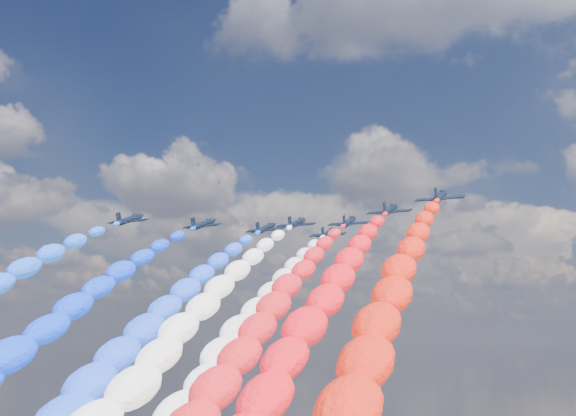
% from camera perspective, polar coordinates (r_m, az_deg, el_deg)
% --- Properties ---
extents(jet_0, '(9.28, 12.54, 6.60)m').
position_cam_1_polar(jet_0, '(158.94, -12.85, -0.93)').
color(jet_0, black).
extents(jet_1, '(9.91, 12.99, 6.60)m').
position_cam_1_polar(jet_1, '(162.43, -6.96, -1.33)').
color(jet_1, black).
extents(trail_1, '(6.97, 95.23, 54.95)m').
position_cam_1_polar(trail_1, '(119.07, -18.36, -9.89)').
color(trail_1, '#0E37E5').
extents(jet_2, '(9.75, 12.88, 6.60)m').
position_cam_1_polar(jet_2, '(167.35, -1.84, -1.68)').
color(jet_2, black).
extents(trail_2, '(6.97, 95.23, 54.95)m').
position_cam_1_polar(trail_2, '(121.43, -10.92, -10.24)').
color(trail_2, blue).
extents(jet_3, '(9.33, 12.58, 6.60)m').
position_cam_1_polar(jet_3, '(159.94, 0.72, -1.26)').
color(jet_3, black).
extents(trail_3, '(6.97, 95.23, 54.95)m').
position_cam_1_polar(trail_3, '(112.91, -7.90, -10.31)').
color(trail_3, white).
extents(jet_4, '(9.42, 12.64, 6.60)m').
position_cam_1_polar(jet_4, '(174.91, 3.33, -2.06)').
color(jet_4, black).
extents(trail_4, '(6.97, 95.23, 54.95)m').
position_cam_1_polar(trail_4, '(126.93, -3.26, -10.43)').
color(trail_4, silver).
extents(jet_5, '(9.41, 12.64, 6.60)m').
position_cam_1_polar(jet_5, '(158.60, 5.02, -1.14)').
color(jet_5, black).
extents(trail_5, '(6.97, 95.23, 54.95)m').
position_cam_1_polar(trail_5, '(109.96, -1.80, -10.39)').
color(trail_5, red).
extents(jet_6, '(9.52, 12.72, 6.60)m').
position_cam_1_polar(jet_6, '(144.90, 8.36, -0.15)').
color(jet_6, black).
extents(trail_6, '(6.97, 95.23, 54.95)m').
position_cam_1_polar(trail_6, '(95.12, 2.32, -10.33)').
color(trail_6, red).
extents(jet_7, '(9.49, 12.70, 6.60)m').
position_cam_1_polar(jet_7, '(133.24, 12.37, 0.92)').
color(jet_7, black).
extents(trail_7, '(6.97, 95.23, 54.95)m').
position_cam_1_polar(trail_7, '(82.34, 7.99, -10.17)').
color(trail_7, red).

